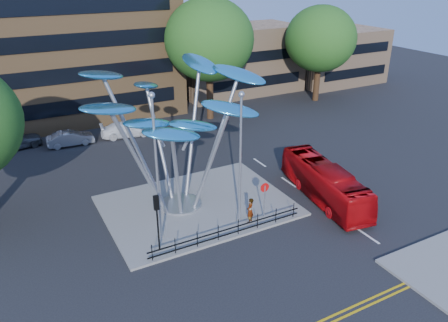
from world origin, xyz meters
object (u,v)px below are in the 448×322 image
tree_far (321,39)px  no_entry_sign_island (265,195)px  parked_car_mid (70,138)px  parked_car_right (126,129)px  red_bus (324,182)px  leaf_sculpture (174,108)px  pedestrian (250,210)px  street_lamp_left (156,157)px  parked_car_left (14,141)px  tree_right (209,40)px  street_lamp_right (241,147)px  traffic_light_island (157,211)px

tree_far → no_entry_sign_island: size_ratio=4.41×
tree_far → parked_car_mid: size_ratio=2.68×
parked_car_mid → parked_car_right: (5.03, -0.14, 0.01)m
tree_far → red_bus: (-14.87, -19.11, -5.86)m
leaf_sculpture → pedestrian: leaf_sculpture is taller
leaf_sculpture → red_bus: 11.43m
parked_car_mid → leaf_sculpture: bearing=-161.0°
parked_car_mid → no_entry_sign_island: bearing=-153.4°
tree_far → pedestrian: tree_far is taller
street_lamp_left → no_entry_sign_island: street_lamp_left is taller
parked_car_left → parked_car_right: size_ratio=0.99×
tree_right → pedestrian: bearing=-109.8°
pedestrian → parked_car_left: pedestrian is taller
tree_right → tree_far: size_ratio=1.12×
tree_right → street_lamp_right: size_ratio=1.46×
parked_car_left → tree_far: bearing=-100.3°
street_lamp_right → red_bus: bearing=-1.0°
leaf_sculpture → street_lamp_left: 4.28m
parked_car_mid → parked_car_right: size_ratio=0.87×
red_bus → tree_far: bearing=61.6°
street_lamp_left → no_entry_sign_island: 7.47m
tree_right → red_bus: tree_right is taller
pedestrian → parked_car_left: bearing=-96.9°
tree_right → tree_far: bearing=0.0°
no_entry_sign_island → parked_car_mid: bearing=114.1°
street_lamp_left → pedestrian: street_lamp_left is taller
street_lamp_right → parked_car_mid: 19.92m
parked_car_left → traffic_light_island: bearing=-173.0°
red_bus → parked_car_left: (-17.99, 19.76, -0.47)m
pedestrian → parked_car_right: size_ratio=0.36×
tree_far → no_entry_sign_island: bearing=-135.7°
street_lamp_left → leaf_sculpture: bearing=52.6°
street_lamp_right → no_entry_sign_island: size_ratio=3.39×
street_lamp_right → parked_car_right: (-1.82, 18.04, -4.42)m
no_entry_sign_island → leaf_sculpture: bearing=134.3°
leaf_sculpture → pedestrian: (3.03, -4.18, -5.89)m
street_lamp_left → parked_car_left: street_lamp_left is taller
tree_far → street_lamp_left: 32.37m
street_lamp_left → street_lamp_right: bearing=-5.7°
tree_right → tree_far: (14.00, 0.00, -0.93)m
tree_far → traffic_light_island: size_ratio=3.16×
street_lamp_right → pedestrian: (0.47, -0.50, -4.12)m
leaf_sculpture → parked_car_left: 19.22m
no_entry_sign_island → pedestrian: 1.33m
street_lamp_left → red_bus: street_lamp_left is taller
tree_right → tree_far: tree_right is taller
tree_far → street_lamp_right: bearing=-138.5°
street_lamp_right → red_bus: size_ratio=0.92×
no_entry_sign_island → pedestrian: bearing=-179.1°
tree_right → street_lamp_left: 22.49m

